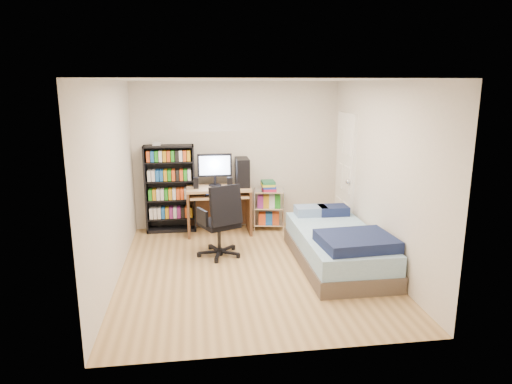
{
  "coord_description": "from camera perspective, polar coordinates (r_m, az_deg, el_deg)",
  "views": [
    {
      "loc": [
        -0.74,
        -5.74,
        2.46
      ],
      "look_at": [
        0.11,
        0.4,
        0.98
      ],
      "focal_mm": 32.0,
      "sensor_mm": 36.0,
      "label": 1
    }
  ],
  "objects": [
    {
      "name": "bed",
      "position": [
        6.45,
        10.18,
        -6.65
      ],
      "size": [
        1.06,
        2.13,
        0.61
      ],
      "color": "brown",
      "rests_on": "room"
    },
    {
      "name": "room",
      "position": [
        5.91,
        -0.56,
        1.63
      ],
      "size": [
        3.58,
        4.08,
        2.58
      ],
      "color": "tan",
      "rests_on": "ground"
    },
    {
      "name": "office_chair",
      "position": [
        6.63,
        -4.45,
        -5.19
      ],
      "size": [
        0.85,
        0.85,
        1.08
      ],
      "rotation": [
        0.0,
        0.0,
        0.42
      ],
      "color": "black",
      "rests_on": "room"
    },
    {
      "name": "computer_desk",
      "position": [
        7.63,
        -3.92,
        0.19
      ],
      "size": [
        1.05,
        0.61,
        1.33
      ],
      "color": "tan",
      "rests_on": "room"
    },
    {
      "name": "media_shelf",
      "position": [
        7.77,
        -10.68,
        0.54
      ],
      "size": [
        0.83,
        0.28,
        1.53
      ],
      "color": "black",
      "rests_on": "room"
    },
    {
      "name": "wire_cart",
      "position": [
        7.8,
        1.64,
        -0.73
      ],
      "size": [
        0.58,
        0.46,
        0.84
      ],
      "rotation": [
        0.0,
        0.0,
        -0.17
      ],
      "color": "white",
      "rests_on": "room"
    },
    {
      "name": "door",
      "position": [
        7.64,
        11.07,
        2.17
      ],
      "size": [
        0.12,
        0.8,
        2.0
      ],
      "color": "white",
      "rests_on": "room"
    }
  ]
}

